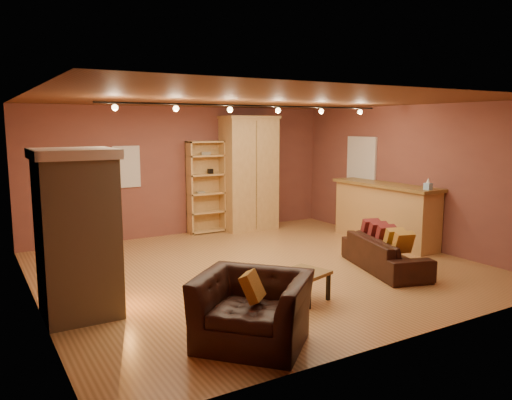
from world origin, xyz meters
TOP-DOWN VIEW (x-y plane):
  - floor at (0.00, 0.00)m, footprint 7.00×7.00m
  - ceiling at (0.00, 0.00)m, footprint 7.00×7.00m
  - back_wall at (0.00, 3.25)m, footprint 7.00×0.02m
  - left_wall at (-3.50, 0.00)m, footprint 0.02×6.50m
  - right_wall at (3.50, 0.00)m, footprint 0.02×6.50m
  - fireplace at (-3.04, -0.60)m, footprint 1.01×0.98m
  - back_window at (-1.30, 3.23)m, footprint 0.56×0.04m
  - bookcase at (0.43, 3.14)m, footprint 0.84×0.33m
  - armoire at (1.44, 2.92)m, footprint 1.28×0.73m
  - bar_counter at (3.20, 0.36)m, footprint 0.67×2.56m
  - tissue_box at (3.15, -0.75)m, footprint 0.14×0.14m
  - right_window at (3.47, 1.40)m, footprint 0.05×0.90m
  - loveseat at (1.76, -1.11)m, footprint 1.05×1.96m
  - armchair at (-1.59, -2.46)m, footprint 1.38×1.41m
  - coffee_table at (-0.28, -1.64)m, footprint 0.69×0.69m
  - track_rail at (0.00, 0.20)m, footprint 5.20×0.09m

SIDE VIEW (x-z plane):
  - floor at x=0.00m, z-range 0.00..0.00m
  - coffee_table at x=-0.28m, z-range 0.15..0.57m
  - loveseat at x=1.76m, z-range 0.00..0.77m
  - armchair at x=-1.59m, z-range 0.00..1.05m
  - bar_counter at x=3.20m, z-range 0.01..1.23m
  - bookcase at x=0.43m, z-range 0.02..2.08m
  - fireplace at x=-3.04m, z-range 0.00..2.12m
  - armoire at x=1.44m, z-range 0.00..2.61m
  - tissue_box at x=3.15m, z-range 1.20..1.43m
  - back_wall at x=0.00m, z-range 0.00..2.80m
  - left_wall at x=-3.50m, z-range 0.00..2.80m
  - right_wall at x=3.50m, z-range 0.00..2.80m
  - back_window at x=-1.30m, z-range 1.12..1.98m
  - right_window at x=3.47m, z-range 1.15..2.15m
  - track_rail at x=0.00m, z-range 2.62..2.75m
  - ceiling at x=0.00m, z-range 2.80..2.80m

